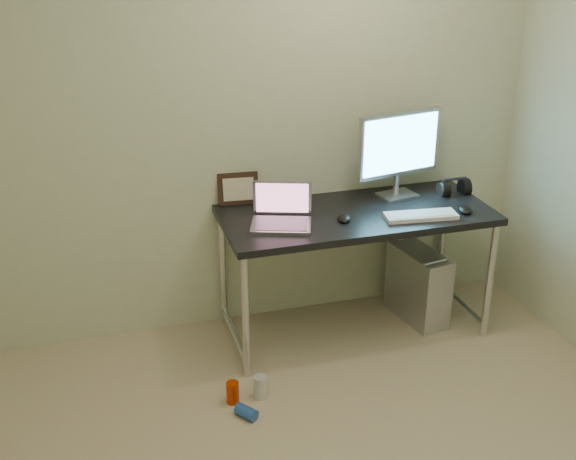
# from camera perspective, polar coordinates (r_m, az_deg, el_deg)

# --- Properties ---
(wall_back) EXTENTS (3.50, 0.02, 2.50)m
(wall_back) POSITION_cam_1_polar(r_m,az_deg,el_deg) (3.97, -4.38, 8.92)
(wall_back) COLOR beige
(wall_back) RESTS_ON ground
(desk) EXTENTS (1.50, 0.66, 0.75)m
(desk) POSITION_cam_1_polar(r_m,az_deg,el_deg) (4.04, 5.41, 0.35)
(desk) COLOR black
(desk) RESTS_ON ground
(tower_computer) EXTENTS (0.26, 0.45, 0.47)m
(tower_computer) POSITION_cam_1_polar(r_m,az_deg,el_deg) (4.40, 10.24, -4.29)
(tower_computer) COLOR silver
(tower_computer) RESTS_ON ground
(cable_a) EXTENTS (0.01, 0.16, 0.69)m
(cable_a) POSITION_cam_1_polar(r_m,az_deg,el_deg) (4.51, 8.37, -0.88)
(cable_a) COLOR black
(cable_a) RESTS_ON ground
(cable_b) EXTENTS (0.02, 0.11, 0.71)m
(cable_b) POSITION_cam_1_polar(r_m,az_deg,el_deg) (4.54, 9.49, -1.07)
(cable_b) COLOR black
(cable_b) RESTS_ON ground
(can_red) EXTENTS (0.08, 0.08, 0.12)m
(can_red) POSITION_cam_1_polar(r_m,az_deg,el_deg) (3.72, -4.40, -12.68)
(can_red) COLOR #B42C04
(can_red) RESTS_ON ground
(can_white) EXTENTS (0.09, 0.09, 0.12)m
(can_white) POSITION_cam_1_polar(r_m,az_deg,el_deg) (3.74, -2.21, -12.29)
(can_white) COLOR silver
(can_white) RESTS_ON ground
(can_blue) EXTENTS (0.12, 0.12, 0.06)m
(can_blue) POSITION_cam_1_polar(r_m,az_deg,el_deg) (3.64, -3.31, -14.17)
(can_blue) COLOR #2650AD
(can_blue) RESTS_ON ground
(laptop) EXTENTS (0.38, 0.34, 0.22)m
(laptop) POSITION_cam_1_polar(r_m,az_deg,el_deg) (3.82, -0.51, 1.23)
(laptop) COLOR #A9AAB0
(laptop) RESTS_ON desk
(monitor) EXTENTS (0.53, 0.19, 0.50)m
(monitor) POSITION_cam_1_polar(r_m,az_deg,el_deg) (4.16, 8.80, 6.44)
(monitor) COLOR #A9AAB0
(monitor) RESTS_ON desk
(keyboard) EXTENTS (0.40, 0.17, 0.02)m
(keyboard) POSITION_cam_1_polar(r_m,az_deg,el_deg) (3.97, 10.45, 1.12)
(keyboard) COLOR white
(keyboard) RESTS_ON desk
(mouse_right) EXTENTS (0.11, 0.14, 0.04)m
(mouse_right) POSITION_cam_1_polar(r_m,az_deg,el_deg) (4.10, 13.84, 1.69)
(mouse_right) COLOR black
(mouse_right) RESTS_ON desk
(mouse_left) EXTENTS (0.10, 0.13, 0.04)m
(mouse_left) POSITION_cam_1_polar(r_m,az_deg,el_deg) (3.88, 4.46, 1.05)
(mouse_left) COLOR black
(mouse_left) RESTS_ON desk
(headphones) EXTENTS (0.18, 0.11, 0.12)m
(headphones) POSITION_cam_1_polar(r_m,az_deg,el_deg) (4.35, 13.00, 3.24)
(headphones) COLOR black
(headphones) RESTS_ON desk
(picture_frame) EXTENTS (0.23, 0.09, 0.18)m
(picture_frame) POSITION_cam_1_polar(r_m,az_deg,el_deg) (4.07, -3.97, 3.28)
(picture_frame) COLOR black
(picture_frame) RESTS_ON desk
(webcam) EXTENTS (0.04, 0.03, 0.11)m
(webcam) POSITION_cam_1_polar(r_m,az_deg,el_deg) (4.09, -1.65, 3.30)
(webcam) COLOR silver
(webcam) RESTS_ON desk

